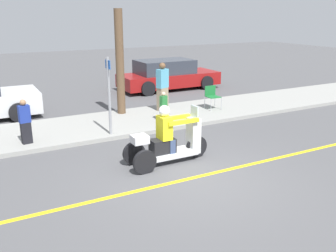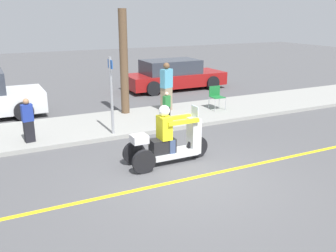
# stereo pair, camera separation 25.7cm
# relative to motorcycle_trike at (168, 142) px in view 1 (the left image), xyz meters

# --- Properties ---
(ground_plane) EXTENTS (60.00, 60.00, 0.00)m
(ground_plane) POSITION_rel_motorcycle_trike_xyz_m (0.06, -1.02, -0.52)
(ground_plane) COLOR #4C4C4F
(lane_stripe) EXTENTS (24.00, 0.12, 0.01)m
(lane_stripe) POSITION_rel_motorcycle_trike_xyz_m (-0.01, -1.02, -0.52)
(lane_stripe) COLOR gold
(lane_stripe) RESTS_ON ground
(sidewalk_strip) EXTENTS (28.00, 2.80, 0.12)m
(sidewalk_strip) POSITION_rel_motorcycle_trike_xyz_m (0.06, 3.58, -0.46)
(sidewalk_strip) COLOR gray
(sidewalk_strip) RESTS_ON ground
(motorcycle_trike) EXTENTS (2.11, 0.71, 1.44)m
(motorcycle_trike) POSITION_rel_motorcycle_trike_xyz_m (0.00, 0.00, 0.00)
(motorcycle_trike) COLOR black
(motorcycle_trike) RESTS_ON ground
(spectator_end_of_line) EXTENTS (0.26, 0.19, 0.95)m
(spectator_end_of_line) POSITION_rel_motorcycle_trike_xyz_m (1.40, 2.93, 0.06)
(spectator_end_of_line) COLOR black
(spectator_end_of_line) RESTS_ON sidewalk_strip
(spectator_with_child) EXTENTS (0.46, 0.36, 1.70)m
(spectator_with_child) POSITION_rel_motorcycle_trike_xyz_m (2.00, 4.16, 0.42)
(spectator_with_child) COLOR gray
(spectator_with_child) RESTS_ON sidewalk_strip
(spectator_near_curb) EXTENTS (0.31, 0.21, 1.20)m
(spectator_near_curb) POSITION_rel_motorcycle_trike_xyz_m (-2.82, 2.73, 0.18)
(spectator_near_curb) COLOR black
(spectator_near_curb) RESTS_ON sidewalk_strip
(folding_chair_set_back) EXTENTS (0.48, 0.48, 0.82)m
(folding_chair_set_back) POSITION_rel_motorcycle_trike_xyz_m (3.70, 3.56, 0.11)
(folding_chair_set_back) COLOR #A5A8AD
(folding_chair_set_back) RESTS_ON sidewalk_strip
(parked_car_lot_far) EXTENTS (4.69, 2.01, 1.39)m
(parked_car_lot_far) POSITION_rel_motorcycle_trike_xyz_m (4.26, 8.01, 0.14)
(parked_car_lot_far) COLOR maroon
(parked_car_lot_far) RESTS_ON ground
(tree_trunk) EXTENTS (0.28, 0.28, 3.49)m
(tree_trunk) POSITION_rel_motorcycle_trike_xyz_m (0.56, 4.49, 1.35)
(tree_trunk) COLOR brown
(tree_trunk) RESTS_ON sidewalk_strip
(street_sign) EXTENTS (0.08, 0.36, 2.20)m
(street_sign) POSITION_rel_motorcycle_trike_xyz_m (-0.58, 2.43, 0.80)
(street_sign) COLOR gray
(street_sign) RESTS_ON sidewalk_strip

